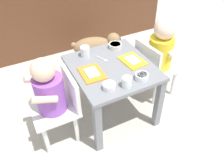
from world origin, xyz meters
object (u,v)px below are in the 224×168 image
object	(u,v)px
dining_table	(112,76)
seated_child_left	(52,93)
dog	(96,45)
food_tray_left	(92,73)
veggie_bowl_near	(109,86)
cereal_bowl_left_side	(142,76)
water_cup_left	(127,83)
food_tray_right	(132,61)
seated_child_right	(160,50)
veggie_bowl_far	(115,46)
water_cup_right	(85,52)
spoon_by_left_tray	(103,59)

from	to	relation	value
dining_table	seated_child_left	world-z (taller)	seated_child_left
dog	food_tray_left	distance (m)	0.80
dining_table	veggie_bowl_near	world-z (taller)	veggie_bowl_near
food_tray_left	cereal_bowl_left_side	xyz separation A→B (m)	(0.25, -0.19, 0.01)
water_cup_left	cereal_bowl_left_side	bearing A→B (deg)	8.49
veggie_bowl_near	seated_child_left	bearing A→B (deg)	151.73
dining_table	cereal_bowl_left_side	world-z (taller)	cereal_bowl_left_side
food_tray_left	food_tray_right	bearing A→B (deg)	-0.00
seated_child_right	dog	world-z (taller)	seated_child_right
food_tray_left	cereal_bowl_left_side	bearing A→B (deg)	-37.14
food_tray_right	veggie_bowl_far	distance (m)	0.21
seated_child_right	food_tray_right	world-z (taller)	seated_child_right
dog	food_tray_right	distance (m)	0.73
seated_child_left	cereal_bowl_left_side	xyz separation A→B (m)	(0.52, -0.17, 0.06)
veggie_bowl_far	cereal_bowl_left_side	xyz separation A→B (m)	(-0.03, -0.40, 0.00)
dog	water_cup_left	world-z (taller)	water_cup_left
water_cup_right	veggie_bowl_far	distance (m)	0.23
dining_table	cereal_bowl_left_side	size ratio (longest dim) A/B	6.71
dog	food_tray_right	bearing A→B (deg)	-92.70
seated_child_left	water_cup_right	size ratio (longest dim) A/B	9.13
seated_child_left	seated_child_right	world-z (taller)	seated_child_right
veggie_bowl_near	spoon_by_left_tray	xyz separation A→B (m)	(0.10, 0.29, -0.02)
dog	water_cup_right	size ratio (longest dim) A/B	6.63
food_tray_left	water_cup_left	distance (m)	0.25
water_cup_right	veggie_bowl_far	world-z (taller)	water_cup_right
water_cup_right	veggie_bowl_near	bearing A→B (deg)	-91.84
seated_child_left	veggie_bowl_far	distance (m)	0.59
dining_table	dog	bearing A→B (deg)	74.86
food_tray_left	water_cup_left	world-z (taller)	water_cup_left
seated_child_right	cereal_bowl_left_side	distance (m)	0.40
water_cup_left	veggie_bowl_near	world-z (taller)	water_cup_left
seated_child_right	spoon_by_left_tray	distance (m)	0.45
dining_table	veggie_bowl_far	world-z (taller)	veggie_bowl_far
water_cup_left	veggie_bowl_far	world-z (taller)	water_cup_left
seated_child_left	dog	world-z (taller)	seated_child_left
food_tray_left	veggie_bowl_far	size ratio (longest dim) A/B	1.97
dog	veggie_bowl_far	xyz separation A→B (m)	(-0.05, -0.48, 0.26)
seated_child_right	water_cup_right	xyz separation A→B (m)	(-0.53, 0.16, 0.05)
food_tray_left	dog	bearing A→B (deg)	64.18
water_cup_left	water_cup_right	world-z (taller)	water_cup_right
spoon_by_left_tray	food_tray_left	bearing A→B (deg)	-139.28
veggie_bowl_far	dining_table	bearing A→B (deg)	-123.60
food_tray_left	veggie_bowl_near	distance (m)	0.18
seated_child_right	water_cup_right	size ratio (longest dim) A/B	9.39
dining_table	seated_child_left	xyz separation A→B (m)	(-0.42, -0.03, 0.04)
dining_table	veggie_bowl_near	xyz separation A→B (m)	(-0.12, -0.19, 0.10)
dining_table	spoon_by_left_tray	bearing A→B (deg)	100.63
dining_table	spoon_by_left_tray	size ratio (longest dim) A/B	5.87
dog	water_cup_right	distance (m)	0.62
food_tray_right	spoon_by_left_tray	bearing A→B (deg)	146.22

